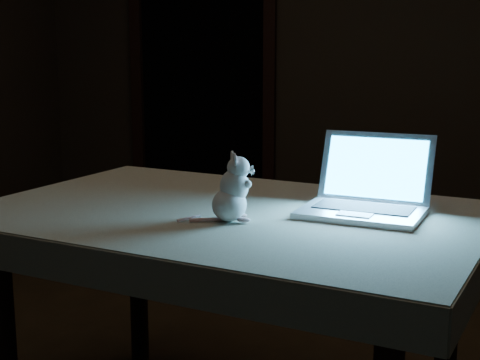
% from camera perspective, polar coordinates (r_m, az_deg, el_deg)
% --- Properties ---
extents(back_wall, '(4.50, 0.04, 2.60)m').
position_cam_1_polar(back_wall, '(4.65, 10.04, 12.77)').
color(back_wall, black).
rests_on(back_wall, ground).
extents(doorway, '(1.06, 0.36, 2.13)m').
position_cam_1_polar(doorway, '(4.91, -3.10, 10.06)').
color(doorway, black).
rests_on(doorway, back_wall).
extents(table, '(1.40, 1.04, 0.68)m').
position_cam_1_polar(table, '(2.02, -0.91, -12.13)').
color(table, black).
rests_on(table, floor).
extents(tablecloth, '(1.60, 1.33, 0.09)m').
position_cam_1_polar(tablecloth, '(1.85, 1.12, -4.46)').
color(tablecloth, '#BEB69C').
rests_on(tablecloth, table).
extents(laptop, '(0.35, 0.32, 0.22)m').
position_cam_1_polar(laptop, '(1.85, 10.00, 0.32)').
color(laptop, silver).
rests_on(laptop, tablecloth).
extents(plush_mouse, '(0.17, 0.17, 0.18)m').
position_cam_1_polar(plush_mouse, '(1.77, -0.89, -0.60)').
color(plush_mouse, silver).
rests_on(plush_mouse, tablecloth).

